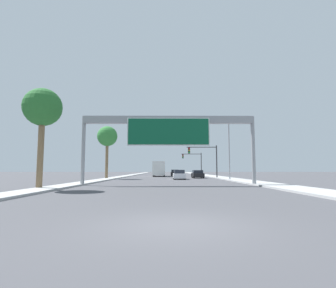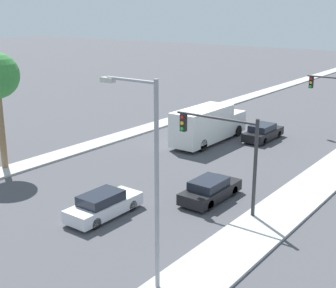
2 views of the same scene
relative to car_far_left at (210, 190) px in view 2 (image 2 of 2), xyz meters
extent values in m
cube|color=#AAAAAA|center=(-14.25, 21.28, -0.58)|extent=(2.00, 120.00, 0.15)
cube|color=black|center=(0.00, 0.06, -0.14)|extent=(1.84, 4.54, 0.67)
cube|color=#1E232D|center=(0.00, -0.17, 0.46)|extent=(1.62, 2.36, 0.52)
cylinder|color=black|center=(-0.81, 1.46, -0.33)|extent=(0.22, 0.64, 0.64)
cylinder|color=black|center=(0.81, 1.46, -0.33)|extent=(0.22, 0.64, 0.64)
cylinder|color=black|center=(-0.81, -1.35, -0.33)|extent=(0.22, 0.64, 0.64)
cylinder|color=black|center=(0.81, -1.35, -0.33)|extent=(0.22, 0.64, 0.64)
cube|color=black|center=(-3.50, 14.40, -0.11)|extent=(1.84, 4.73, 0.72)
cube|color=#1E232D|center=(-3.50, 14.17, 0.52)|extent=(1.62, 2.46, 0.55)
cylinder|color=black|center=(-4.31, 15.87, -0.33)|extent=(0.22, 0.64, 0.64)
cylinder|color=black|center=(-2.69, 15.87, -0.33)|extent=(0.22, 0.64, 0.64)
cylinder|color=black|center=(-4.31, 12.94, -0.33)|extent=(0.22, 0.64, 0.64)
cylinder|color=black|center=(-2.69, 12.94, -0.33)|extent=(0.22, 0.64, 0.64)
cube|color=silver|center=(-3.50, -5.52, -0.12)|extent=(1.76, 4.69, 0.71)
cube|color=#1E232D|center=(-3.50, -5.75, 0.51)|extent=(1.55, 2.44, 0.54)
cylinder|color=black|center=(-4.27, -4.07, -0.33)|extent=(0.22, 0.64, 0.64)
cylinder|color=black|center=(-2.73, -4.07, -0.33)|extent=(0.22, 0.64, 0.64)
cylinder|color=black|center=(-4.27, -6.97, -0.33)|extent=(0.22, 0.64, 0.64)
cylinder|color=black|center=(-2.73, -6.97, -0.33)|extent=(0.22, 0.64, 0.64)
cube|color=white|center=(-7.00, 14.29, 0.57)|extent=(2.29, 2.48, 1.84)
cube|color=silver|center=(-7.00, 9.86, 1.07)|extent=(2.49, 6.38, 2.85)
cylinder|color=black|center=(-8.10, 14.17, -0.15)|extent=(0.28, 1.00, 1.00)
cylinder|color=black|center=(-5.90, 14.17, -0.15)|extent=(0.28, 1.00, 1.00)
cylinder|color=black|center=(-8.10, 8.26, -0.15)|extent=(0.28, 1.00, 1.00)
cylinder|color=black|center=(-5.90, 8.26, -0.15)|extent=(0.28, 1.00, 1.00)
cylinder|color=#2D2D30|center=(3.25, -0.72, 2.17)|extent=(0.20, 0.20, 5.64)
cylinder|color=#2D2D30|center=(0.66, -0.72, 4.69)|extent=(5.18, 0.14, 0.14)
cube|color=black|center=(-1.52, -0.72, 4.12)|extent=(0.35, 0.28, 1.05)
cylinder|color=red|center=(-1.52, -0.88, 4.47)|extent=(0.22, 0.04, 0.22)
cylinder|color=yellow|center=(-1.52, -0.88, 4.12)|extent=(0.22, 0.04, 0.22)
cylinder|color=green|center=(-1.52, -0.88, 3.77)|extent=(0.22, 0.04, 0.22)
cylinder|color=#2D2D30|center=(0.77, 19.28, 4.67)|extent=(4.96, 0.14, 0.14)
cube|color=black|center=(-1.32, 19.28, 4.09)|extent=(0.35, 0.28, 1.05)
cylinder|color=red|center=(-1.32, 19.12, 4.44)|extent=(0.22, 0.04, 0.22)
cylinder|color=yellow|center=(-1.32, 19.12, 4.09)|extent=(0.22, 0.04, 0.22)
cylinder|color=green|center=(-1.32, 19.12, 3.74)|extent=(0.22, 0.04, 0.22)
cylinder|color=brown|center=(-14.94, -4.10, 2.75)|extent=(0.45, 0.45, 6.81)
cylinder|color=gray|center=(3.35, -9.39, 3.73)|extent=(0.18, 0.18, 8.76)
cylinder|color=gray|center=(2.13, -9.39, 7.96)|extent=(2.44, 0.12, 0.12)
cube|color=#B2B2A8|center=(0.91, -9.39, 7.86)|extent=(0.60, 0.28, 0.20)
camera|label=1|loc=(-5.45, -45.86, 0.85)|focal=28.00mm
camera|label=2|loc=(13.90, -22.64, 10.55)|focal=50.00mm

